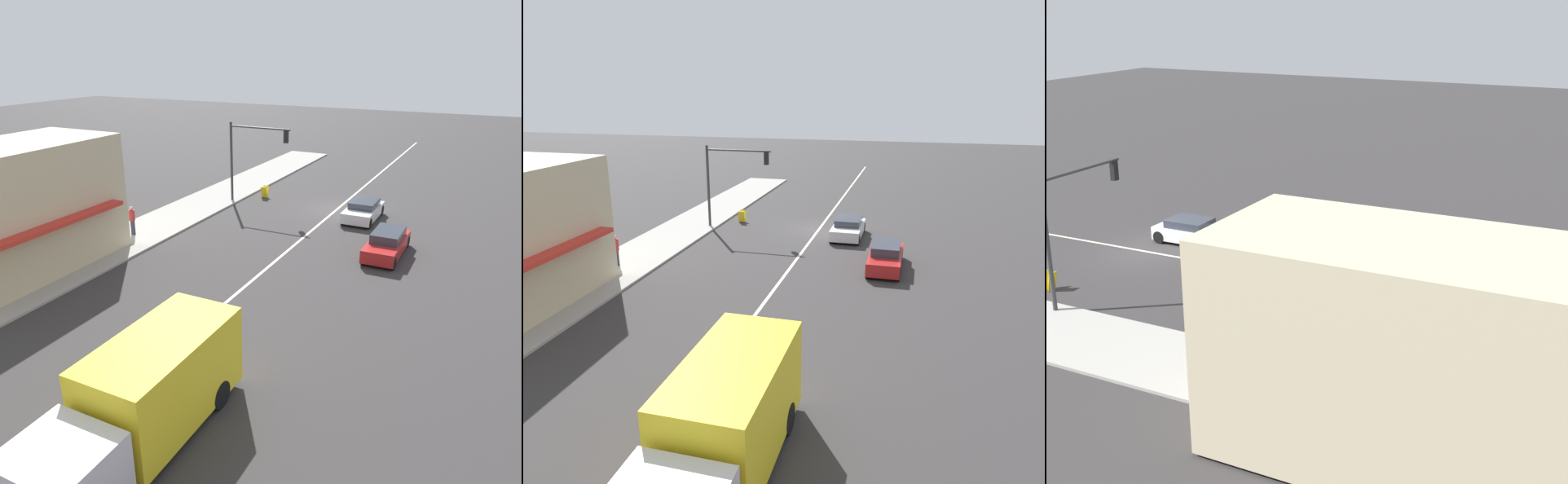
{
  "view_description": "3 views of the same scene",
  "coord_description": "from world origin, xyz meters",
  "views": [
    {
      "loc": [
        -10.18,
        32.6,
        10.44
      ],
      "look_at": [
        0.86,
        10.21,
        0.92
      ],
      "focal_mm": 35.0,
      "sensor_mm": 36.0,
      "label": 1
    },
    {
      "loc": [
        -6.37,
        33.45,
        9.44
      ],
      "look_at": [
        0.7,
        6.81,
        1.03
      ],
      "focal_mm": 35.0,
      "sensor_mm": 36.0,
      "label": 2
    },
    {
      "loc": [
        27.28,
        22.1,
        12.08
      ],
      "look_at": [
        -1.02,
        8.49,
        1.43
      ],
      "focal_mm": 50.0,
      "sensor_mm": 36.0,
      "label": 3
    }
  ],
  "objects": [
    {
      "name": "van_white",
      "position": [
        -2.2,
        1.37,
        0.61
      ],
      "size": [
        1.88,
        3.94,
        1.25
      ],
      "color": "silver",
      "rests_on": "ground"
    },
    {
      "name": "sidewalk_right",
      "position": [
        9.0,
        18.5,
        0.06
      ],
      "size": [
        4.0,
        73.0,
        0.12
      ],
      "primitive_type": "cube",
      "color": "#9E9B93",
      "rests_on": "ground"
    },
    {
      "name": "warning_aframe_sign",
      "position": [
        5.85,
        -0.58,
        0.43
      ],
      "size": [
        0.45,
        0.53,
        0.84
      ],
      "color": "yellow",
      "rests_on": "ground"
    },
    {
      "name": "pedestrian",
      "position": [
        9.14,
        10.52,
        1.03
      ],
      "size": [
        0.34,
        0.34,
        1.73
      ],
      "color": "#282D42",
      "rests_on": "sidewalk_right"
    },
    {
      "name": "lane_marking_center",
      "position": [
        0.0,
        0.0,
        0.0
      ],
      "size": [
        0.16,
        60.0,
        0.01
      ],
      "primitive_type": "cube",
      "color": "beige",
      "rests_on": "ground"
    },
    {
      "name": "building_corner_store",
      "position": [
        10.74,
        17.25,
        3.22
      ],
      "size": [
        5.7,
        10.86,
        6.2
      ],
      "color": "#C6B793",
      "rests_on": "sidewalk_right"
    },
    {
      "name": "ground_plane",
      "position": [
        0.0,
        18.0,
        0.0
      ],
      "size": [
        160.0,
        160.0,
        0.0
      ],
      "primitive_type": "plane",
      "color": "#333030"
    },
    {
      "name": "traffic_signal_main",
      "position": [
        6.12,
        1.35,
        3.9
      ],
      "size": [
        4.59,
        0.34,
        5.6
      ],
      "color": "#333338",
      "rests_on": "sidewalk_right"
    },
    {
      "name": "hatchback_red",
      "position": [
        -5.0,
        6.78,
        0.65
      ],
      "size": [
        1.74,
        4.32,
        1.35
      ],
      "color": "#AD1E1E",
      "rests_on": "ground"
    }
  ]
}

